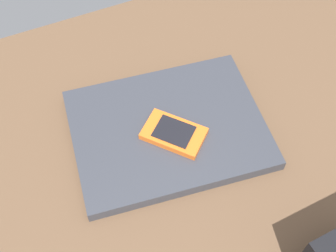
% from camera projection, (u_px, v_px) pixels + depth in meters
% --- Properties ---
extents(desk_surface, '(1.20, 0.80, 0.03)m').
position_uv_depth(desk_surface, '(138.00, 175.00, 0.74)').
color(desk_surface, brown).
rests_on(desk_surface, ground).
extents(laptop_closed, '(0.36, 0.29, 0.02)m').
position_uv_depth(laptop_closed, '(168.00, 129.00, 0.76)').
color(laptop_closed, '#33353D').
rests_on(laptop_closed, desk_surface).
extents(cell_phone_on_laptop, '(0.11, 0.12, 0.01)m').
position_uv_depth(cell_phone_on_laptop, '(174.00, 133.00, 0.74)').
color(cell_phone_on_laptop, orange).
rests_on(cell_phone_on_laptop, laptop_closed).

